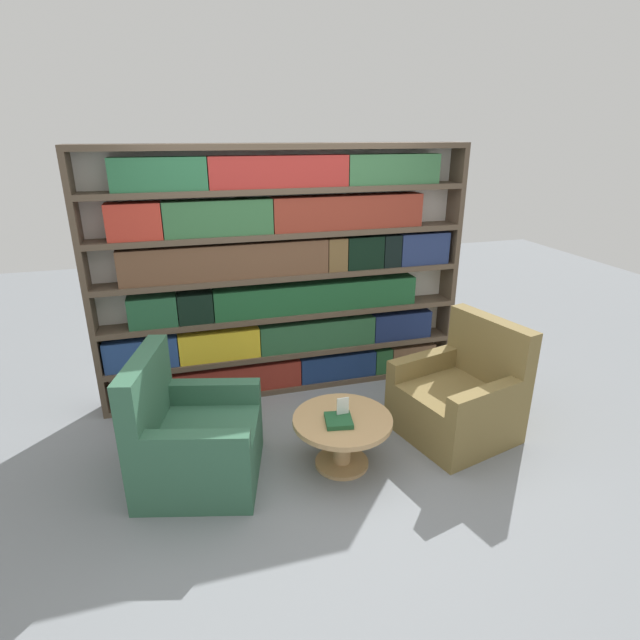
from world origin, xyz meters
The scene contains 7 objects.
ground_plane centered at (0.00, 0.00, 0.00)m, with size 14.00×14.00×0.00m, color gray.
bookshelf centered at (-0.01, 1.42, 1.14)m, with size 3.45×0.30×2.31m.
armchair_left centered at (-0.97, 0.21, 0.32)m, with size 1.01×1.01×0.98m.
armchair_right centered at (1.20, 0.21, 0.32)m, with size 1.00×1.00×0.98m.
coffee_table centered at (0.12, 0.05, 0.30)m, with size 0.75×0.75×0.41m.
table_sign centered at (0.12, 0.05, 0.48)m, with size 0.09×0.06×0.17m.
stray_book centered at (0.07, 0.00, 0.43)m, with size 0.23×0.24×0.04m.
Camera 1 is at (-0.94, -2.98, 2.40)m, focal length 28.00 mm.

